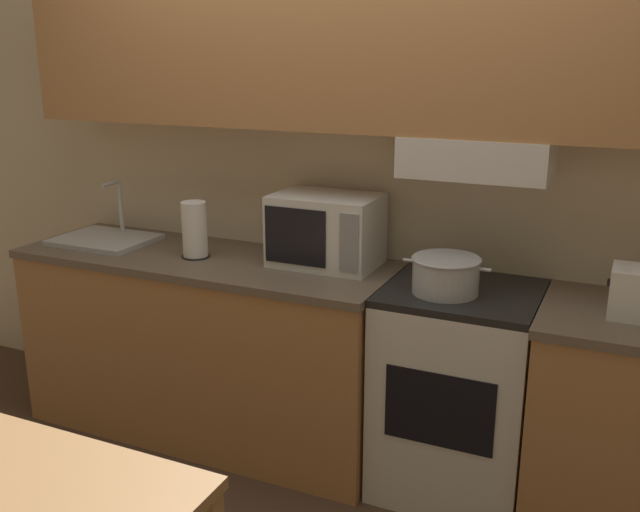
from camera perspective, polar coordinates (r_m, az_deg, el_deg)
ground_plane at (r=3.70m, az=2.96°, el=-13.47°), size 16.00×16.00×0.00m
wall_back at (r=3.16m, az=3.13°, el=10.94°), size 5.51×0.38×2.55m
lower_counter_main at (r=3.53m, az=-8.89°, el=-7.00°), size 1.81×0.63×0.90m
lower_counter_right_stub at (r=3.02m, az=23.27°, el=-12.37°), size 0.70×0.63×0.90m
stove_range at (r=3.10m, az=10.87°, el=-10.54°), size 0.61×0.58×0.90m
cooking_pot at (r=2.85m, az=10.03°, el=-1.43°), size 0.35×0.27×0.15m
microwave at (r=3.16m, az=0.49°, el=2.09°), size 0.46×0.33×0.32m
sink_basin at (r=3.73m, az=-16.84°, el=1.37°), size 0.47×0.37×0.29m
paper_towel_roll at (r=3.33m, az=-10.00°, el=2.07°), size 0.13×0.13×0.26m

